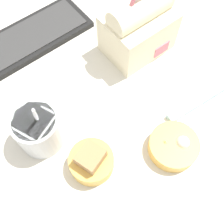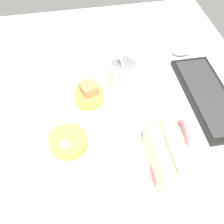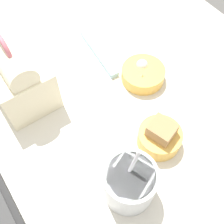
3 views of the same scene
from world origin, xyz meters
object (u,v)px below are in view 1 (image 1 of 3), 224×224
object	(u,v)px
soup_cup	(39,129)
bento_bowl_sandwich	(91,161)
keyboard	(24,41)
bento_bowl_snacks	(173,146)
lunch_bag	(138,28)
chopstick_case	(198,101)

from	to	relation	value
soup_cup	bento_bowl_sandwich	xyz separation A→B (cm)	(5.39, -12.94, -2.50)
keyboard	soup_cup	distance (cm)	31.46
bento_bowl_sandwich	bento_bowl_snacks	distance (cm)	19.67
lunch_bag	soup_cup	size ratio (longest dim) A/B	1.21
bento_bowl_snacks	soup_cup	bearing A→B (deg)	136.49
chopstick_case	lunch_bag	bearing A→B (deg)	91.83
chopstick_case	soup_cup	bearing A→B (deg)	155.79
chopstick_case	keyboard	bearing A→B (deg)	119.26
soup_cup	chopstick_case	xyz separation A→B (cm)	(37.21, -16.73, -4.60)
keyboard	lunch_bag	size ratio (longest dim) A/B	1.92
chopstick_case	bento_bowl_snacks	bearing A→B (deg)	-160.50
lunch_bag	bento_bowl_sandwich	distance (cm)	37.42
lunch_bag	soup_cup	xyz separation A→B (cm)	(-36.44, -7.32, -2.57)
keyboard	soup_cup	size ratio (longest dim) A/B	2.32
keyboard	bento_bowl_snacks	size ratio (longest dim) A/B	3.39
soup_cup	bento_bowl_sandwich	world-z (taller)	soup_cup
lunch_bag	bento_bowl_sandwich	world-z (taller)	lunch_bag
keyboard	bento_bowl_sandwich	xyz separation A→B (cm)	(-6.26, -41.83, 1.89)
chopstick_case	bento_bowl_sandwich	bearing A→B (deg)	173.22
lunch_bag	bento_bowl_snacks	size ratio (longest dim) A/B	1.77
lunch_bag	chopstick_case	bearing A→B (deg)	-88.17
lunch_bag	bento_bowl_snacks	xyz separation A→B (cm)	(-13.50, -29.10, -5.96)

